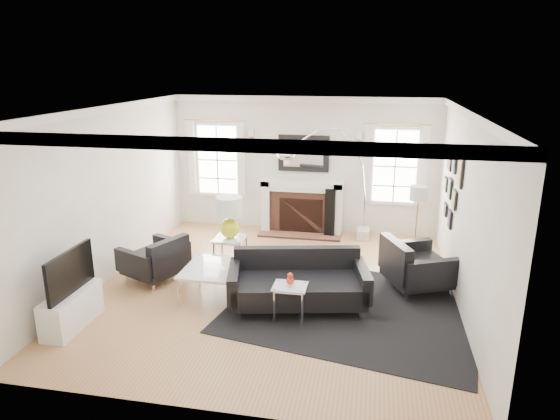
% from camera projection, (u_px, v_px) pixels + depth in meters
% --- Properties ---
extents(floor, '(6.00, 6.00, 0.00)m').
position_uv_depth(floor, '(275.00, 288.00, 7.92)').
color(floor, '#A77546').
rests_on(floor, ground).
extents(back_wall, '(5.50, 0.04, 2.80)m').
position_uv_depth(back_wall, '(304.00, 165.00, 10.36)').
color(back_wall, beige).
rests_on(back_wall, floor).
extents(front_wall, '(5.50, 0.04, 2.80)m').
position_uv_depth(front_wall, '(212.00, 286.00, 4.70)').
color(front_wall, beige).
rests_on(front_wall, floor).
extents(left_wall, '(0.04, 6.00, 2.80)m').
position_uv_depth(left_wall, '(108.00, 194.00, 8.03)').
color(left_wall, beige).
rests_on(left_wall, floor).
extents(right_wall, '(0.04, 6.00, 2.80)m').
position_uv_depth(right_wall, '(466.00, 213.00, 7.03)').
color(right_wall, beige).
rests_on(right_wall, floor).
extents(ceiling, '(5.50, 6.00, 0.02)m').
position_uv_depth(ceiling, '(275.00, 109.00, 7.14)').
color(ceiling, white).
rests_on(ceiling, back_wall).
extents(crown_molding, '(5.50, 6.00, 0.12)m').
position_uv_depth(crown_molding, '(275.00, 113.00, 7.15)').
color(crown_molding, white).
rests_on(crown_molding, back_wall).
extents(fireplace, '(1.70, 0.69, 1.11)m').
position_uv_depth(fireplace, '(302.00, 207.00, 10.40)').
color(fireplace, white).
rests_on(fireplace, floor).
extents(mantel_mirror, '(1.05, 0.07, 0.75)m').
position_uv_depth(mantel_mirror, '(304.00, 153.00, 10.24)').
color(mantel_mirror, black).
rests_on(mantel_mirror, back_wall).
extents(window_left, '(1.24, 0.15, 1.62)m').
position_uv_depth(window_left, '(218.00, 160.00, 10.63)').
color(window_left, white).
rests_on(window_left, back_wall).
extents(window_right, '(1.24, 0.15, 1.62)m').
position_uv_depth(window_right, '(395.00, 166.00, 9.95)').
color(window_right, white).
rests_on(window_right, back_wall).
extents(gallery_wall, '(0.04, 1.73, 1.29)m').
position_uv_depth(gallery_wall, '(452.00, 183.00, 8.22)').
color(gallery_wall, black).
rests_on(gallery_wall, right_wall).
extents(tv_unit, '(0.35, 1.00, 1.09)m').
position_uv_depth(tv_unit, '(72.00, 304.00, 6.67)').
color(tv_unit, white).
rests_on(tv_unit, floor).
extents(area_rug, '(3.90, 3.45, 0.01)m').
position_uv_depth(area_rug, '(353.00, 308.00, 7.25)').
color(area_rug, black).
rests_on(area_rug, floor).
extents(sofa, '(2.13, 1.30, 0.65)m').
position_uv_depth(sofa, '(298.00, 283.00, 7.26)').
color(sofa, black).
rests_on(sofa, floor).
extents(armchair_left, '(1.11, 1.17, 0.62)m').
position_uv_depth(armchair_left, '(157.00, 260.00, 8.12)').
color(armchair_left, black).
rests_on(armchair_left, floor).
extents(armchair_right, '(1.23, 1.29, 0.69)m').
position_uv_depth(armchair_right, '(414.00, 267.00, 7.76)').
color(armchair_right, black).
rests_on(armchair_right, floor).
extents(coffee_table, '(1.01, 1.01, 0.45)m').
position_uv_depth(coffee_table, '(218.00, 269.00, 7.57)').
color(coffee_table, silver).
rests_on(coffee_table, floor).
extents(side_table_left, '(0.52, 0.52, 0.58)m').
position_uv_depth(side_table_left, '(230.00, 244.00, 8.51)').
color(side_table_left, silver).
rests_on(side_table_left, floor).
extents(nesting_table, '(0.46, 0.39, 0.51)m').
position_uv_depth(nesting_table, '(290.00, 293.00, 6.83)').
color(nesting_table, silver).
rests_on(nesting_table, floor).
extents(gourd_lamp, '(0.45, 0.45, 0.72)m').
position_uv_depth(gourd_lamp, '(229.00, 214.00, 8.37)').
color(gourd_lamp, yellow).
rests_on(gourd_lamp, side_table_left).
extents(orange_vase, '(0.11, 0.11, 0.17)m').
position_uv_depth(orange_vase, '(290.00, 279.00, 6.77)').
color(orange_vase, red).
rests_on(orange_vase, nesting_table).
extents(arc_floor_lamp, '(1.68, 1.55, 2.38)m').
position_uv_depth(arc_floor_lamp, '(328.00, 182.00, 9.39)').
color(arc_floor_lamp, silver).
rests_on(arc_floor_lamp, floor).
extents(stick_floor_lamp, '(0.30, 0.30, 1.46)m').
position_uv_depth(stick_floor_lamp, '(419.00, 198.00, 8.35)').
color(stick_floor_lamp, gold).
rests_on(stick_floor_lamp, floor).
extents(speaker_tower, '(0.23, 0.23, 1.01)m').
position_uv_depth(speaker_tower, '(331.00, 213.00, 10.17)').
color(speaker_tower, black).
rests_on(speaker_tower, floor).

